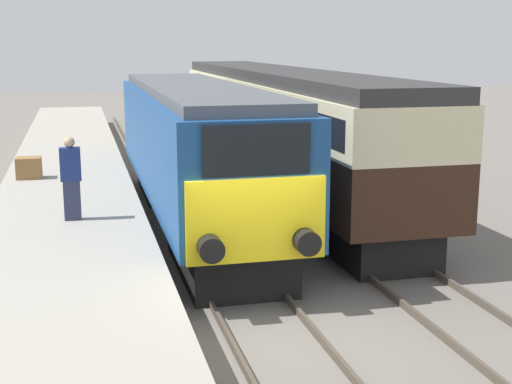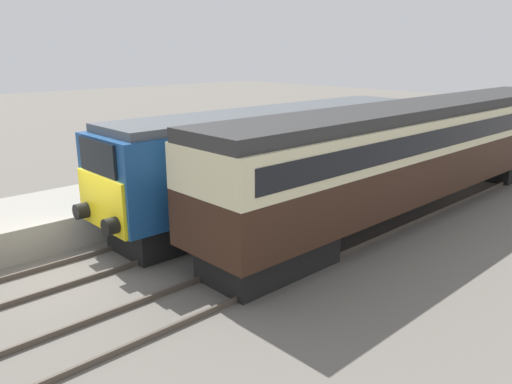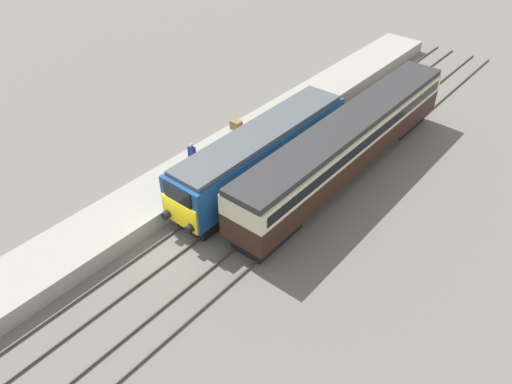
{
  "view_description": "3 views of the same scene",
  "coord_description": "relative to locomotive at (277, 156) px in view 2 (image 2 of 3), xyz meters",
  "views": [
    {
      "loc": [
        -2.91,
        -10.86,
        4.76
      ],
      "look_at": [
        0.0,
        0.77,
        2.23
      ],
      "focal_mm": 50.0,
      "sensor_mm": 36.0,
      "label": 1
    },
    {
      "loc": [
        12.06,
        -4.93,
        5.66
      ],
      "look_at": [
        1.7,
        4.77,
        1.6
      ],
      "focal_mm": 35.0,
      "sensor_mm": 36.0,
      "label": 2
    },
    {
      "loc": [
        15.39,
        -11.76,
        18.09
      ],
      "look_at": [
        1.7,
        4.77,
        1.6
      ],
      "focal_mm": 35.0,
      "sensor_mm": 36.0,
      "label": 3
    }
  ],
  "objects": [
    {
      "name": "ground_plane",
      "position": [
        0.0,
        -7.36,
        -2.07
      ],
      "size": [
        120.0,
        120.0,
        0.0
      ],
      "primitive_type": "plane",
      "color": "slate"
    },
    {
      "name": "platform_left",
      "position": [
        -3.3,
        0.64,
        -1.58
      ],
      "size": [
        3.5,
        50.0,
        0.97
      ],
      "color": "#9E998C",
      "rests_on": "ground_plane"
    },
    {
      "name": "rails_near_track",
      "position": [
        0.0,
        -2.36,
        -2.0
      ],
      "size": [
        1.51,
        60.0,
        0.14
      ],
      "color": "#4C4238",
      "rests_on": "ground_plane"
    },
    {
      "name": "rails_far_track",
      "position": [
        3.4,
        -2.36,
        -2.0
      ],
      "size": [
        1.5,
        60.0,
        0.14
      ],
      "color": "#4C4238",
      "rests_on": "ground_plane"
    },
    {
      "name": "locomotive",
      "position": [
        0.0,
        0.0,
        0.0
      ],
      "size": [
        2.7,
        13.69,
        3.71
      ],
      "color": "black",
      "rests_on": "ground_plane"
    },
    {
      "name": "passenger_carriage",
      "position": [
        3.4,
        3.98,
        0.32
      ],
      "size": [
        2.75,
        19.71,
        3.91
      ],
      "color": "black",
      "rests_on": "ground_plane"
    },
    {
      "name": "person_on_platform",
      "position": [
        -3.12,
        -2.65,
        -0.18
      ],
      "size": [
        0.44,
        0.26,
        1.82
      ],
      "color": "#2D334C",
      "rests_on": "platform_left"
    },
    {
      "name": "luggage_crate",
      "position": [
        -4.34,
        2.6,
        -0.8
      ],
      "size": [
        0.7,
        0.56,
        0.6
      ],
      "color": "olive",
      "rests_on": "platform_left"
    }
  ]
}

